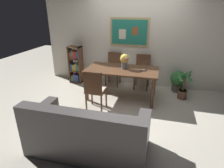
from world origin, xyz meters
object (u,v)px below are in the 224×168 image
at_px(dining_chair_far_right, 142,69).
at_px(tv_remote, 143,70).
at_px(dining_table, 122,73).
at_px(potted_ivy, 178,80).
at_px(dining_chair_near_left, 95,88).
at_px(potted_palm, 183,85).
at_px(bookshelf, 76,65).
at_px(leather_couch, 87,134).
at_px(dining_chair_far_left, 114,66).
at_px(flower_vase, 125,60).

distance_m(dining_chair_far_right, tv_remote, 0.82).
relative_size(dining_table, potted_ivy, 2.67).
bearing_deg(dining_chair_far_right, dining_chair_near_left, -117.48).
xyz_separation_m(potted_ivy, potted_palm, (0.10, -0.43, 0.04)).
distance_m(bookshelf, tv_remote, 2.16).
xyz_separation_m(dining_chair_near_left, leather_couch, (0.31, -1.21, -0.23)).
xyz_separation_m(dining_table, dining_chair_far_left, (-0.41, 0.81, -0.11)).
height_order(dining_chair_far_right, dining_chair_far_left, same).
bearing_deg(dining_chair_far_left, dining_chair_near_left, -89.70).
xyz_separation_m(dining_chair_far_right, potted_palm, (1.04, -0.45, -0.19)).
relative_size(dining_table, dining_chair_near_left, 1.85).
xyz_separation_m(leather_couch, potted_ivy, (1.45, 2.75, -0.00)).
bearing_deg(dining_chair_near_left, dining_chair_far_left, 90.30).
height_order(dining_chair_near_left, bookshelf, bookshelf).
distance_m(potted_palm, tv_remote, 1.08).
height_order(bookshelf, flower_vase, flower_vase).
bearing_deg(dining_table, flower_vase, 44.46).
xyz_separation_m(flower_vase, tv_remote, (0.45, -0.07, -0.19)).
relative_size(dining_chair_far_right, dining_chair_near_left, 1.00).
relative_size(dining_chair_far_left, potted_ivy, 1.44).
height_order(dining_chair_near_left, dining_chair_far_left, same).
bearing_deg(dining_chair_near_left, tv_remote, 40.24).
height_order(dining_table, dining_chair_far_left, dining_chair_far_left).
relative_size(dining_table, tv_remote, 10.44).
bearing_deg(dining_chair_far_right, bookshelf, -177.54).
bearing_deg(flower_vase, potted_palm, 11.09).
bearing_deg(potted_ivy, potted_palm, -77.08).
relative_size(dining_chair_far_left, bookshelf, 0.86).
bearing_deg(potted_palm, potted_ivy, 102.92).
height_order(potted_palm, tv_remote, potted_palm).
bearing_deg(dining_chair_far_left, leather_couch, -83.58).
bearing_deg(dining_chair_near_left, dining_chair_far_right, 62.52).
xyz_separation_m(bookshelf, potted_palm, (2.97, -0.36, -0.16)).
bearing_deg(dining_chair_near_left, bookshelf, 127.28).
relative_size(dining_chair_far_left, leather_couch, 0.51).
xyz_separation_m(dining_chair_far_right, tv_remote, (0.10, -0.79, 0.21)).
bearing_deg(leather_couch, potted_palm, 56.36).
xyz_separation_m(dining_chair_far_right, flower_vase, (-0.36, -0.72, 0.40)).
bearing_deg(dining_chair_near_left, potted_palm, 30.88).
bearing_deg(tv_remote, dining_chair_far_right, 96.96).
xyz_separation_m(dining_chair_far_left, flower_vase, (0.46, -0.77, 0.40)).
bearing_deg(potted_palm, dining_table, -167.48).
bearing_deg(potted_palm, leather_couch, -123.64).
xyz_separation_m(dining_chair_far_left, potted_palm, (1.86, -0.49, -0.19)).
bearing_deg(potted_palm, tv_remote, -160.17).
bearing_deg(bookshelf, flower_vase, -22.10).
distance_m(dining_table, potted_palm, 1.51).
height_order(flower_vase, tv_remote, flower_vase).
height_order(dining_chair_near_left, flower_vase, flower_vase).
bearing_deg(potted_palm, dining_chair_far_left, 165.18).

